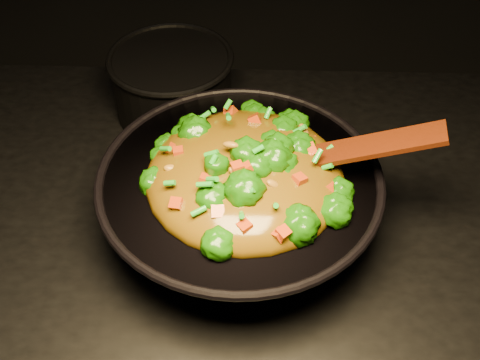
# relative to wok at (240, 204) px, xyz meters

# --- Properties ---
(wok) EXTENTS (0.47, 0.47, 0.11)m
(wok) POSITION_rel_wok_xyz_m (0.00, 0.00, 0.00)
(wok) COLOR black
(wok) RESTS_ON stovetop
(stir_fry) EXTENTS (0.32, 0.32, 0.09)m
(stir_fry) POSITION_rel_wok_xyz_m (0.01, -0.00, 0.10)
(stir_fry) COLOR #1A5C06
(stir_fry) RESTS_ON wok
(spatula) EXTENTS (0.26, 0.07, 0.11)m
(spatula) POSITION_rel_wok_xyz_m (0.13, 0.01, 0.10)
(spatula) COLOR #351807
(spatula) RESTS_ON wok
(back_pot) EXTENTS (0.21, 0.21, 0.12)m
(back_pot) POSITION_rel_wok_xyz_m (-0.13, 0.27, 0.01)
(back_pot) COLOR black
(back_pot) RESTS_ON stovetop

